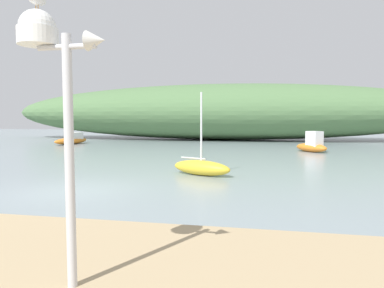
% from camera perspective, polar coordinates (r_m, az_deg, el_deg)
% --- Properties ---
extents(ground_plane, '(120.00, 120.00, 0.00)m').
position_cam_1_polar(ground_plane, '(12.21, -18.71, -7.18)').
color(ground_plane, gray).
extents(distant_hill, '(49.86, 10.78, 6.18)m').
position_cam_1_polar(distant_hill, '(39.77, 4.78, 5.18)').
color(distant_hill, '#517547').
rests_on(distant_hill, ground).
extents(mast_structure, '(1.14, 0.49, 3.49)m').
position_cam_1_polar(mast_structure, '(4.83, -22.04, 12.20)').
color(mast_structure, silver).
rests_on(mast_structure, beach_sand).
extents(sailboat_west_reach, '(2.80, 1.82, 3.43)m').
position_cam_1_polar(sailboat_west_reach, '(14.69, 1.49, -3.75)').
color(sailboat_west_reach, gold).
rests_on(sailboat_west_reach, ground).
extents(motorboat_east_reach, '(2.43, 2.70, 1.47)m').
position_cam_1_polar(motorboat_east_reach, '(26.23, 18.83, -0.11)').
color(motorboat_east_reach, orange).
rests_on(motorboat_east_reach, ground).
extents(motorboat_near_shore, '(1.90, 4.30, 1.05)m').
position_cam_1_polar(motorboat_near_shore, '(34.34, -18.83, 0.66)').
color(motorboat_near_shore, orange).
rests_on(motorboat_near_shore, ground).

